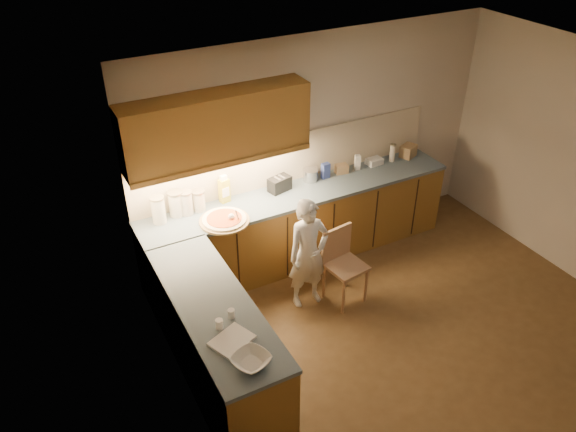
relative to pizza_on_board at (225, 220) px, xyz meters
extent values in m
plane|color=#50371B|center=(1.38, -1.52, -0.94)|extent=(4.50, 4.50, 0.00)
cube|color=#BDB1A2|center=(1.38, 0.48, 0.36)|extent=(4.50, 0.04, 2.60)
cube|color=#BDB1A2|center=(-0.87, -1.52, 0.36)|extent=(0.04, 4.00, 2.60)
cube|color=white|center=(1.38, -1.52, 1.66)|extent=(4.50, 4.00, 0.04)
cube|color=brown|center=(1.00, 0.18, -0.50)|extent=(3.75, 0.60, 0.88)
cube|color=brown|center=(-0.57, -1.12, -0.50)|extent=(0.60, 2.00, 0.88)
cube|color=#475966|center=(1.00, 0.18, -0.04)|extent=(3.77, 0.62, 0.04)
cube|color=#475966|center=(-0.57, -1.12, -0.04)|extent=(0.62, 2.02, 0.04)
cube|color=black|center=(-0.52, -0.12, -0.50)|extent=(0.02, 0.01, 0.80)
cube|color=black|center=(0.08, -0.12, -0.50)|extent=(0.02, 0.01, 0.80)
cube|color=black|center=(0.68, -0.12, -0.50)|extent=(0.02, 0.01, 0.80)
cube|color=black|center=(1.28, -0.12, -0.50)|extent=(0.02, 0.01, 0.80)
cube|color=black|center=(1.88, -0.12, -0.50)|extent=(0.02, 0.01, 0.80)
cube|color=black|center=(2.48, -0.12, -0.50)|extent=(0.02, 0.01, 0.80)
cube|color=beige|center=(1.00, 0.46, 0.27)|extent=(3.75, 0.02, 0.58)
cube|color=brown|center=(0.10, 0.30, 0.91)|extent=(1.95, 0.35, 0.70)
cube|color=brown|center=(0.10, 0.13, 0.56)|extent=(1.95, 0.02, 0.06)
cylinder|color=tan|center=(0.00, 0.00, -0.01)|extent=(0.52, 0.52, 0.02)
cylinder|color=beige|center=(0.00, 0.00, 0.01)|extent=(0.46, 0.46, 0.02)
cylinder|color=#C3411A|center=(0.00, 0.00, 0.02)|extent=(0.37, 0.37, 0.01)
sphere|color=white|center=(0.06, -0.04, 0.05)|extent=(0.07, 0.07, 0.07)
cylinder|color=white|center=(0.10, -0.10, 0.08)|extent=(0.09, 0.11, 0.21)
imported|color=white|center=(0.69, -0.56, -0.31)|extent=(0.47, 0.32, 1.27)
cylinder|color=tan|center=(0.92, -0.92, -0.73)|extent=(0.03, 0.03, 0.43)
cylinder|color=tan|center=(1.24, -0.87, -0.73)|extent=(0.03, 0.03, 0.43)
cylinder|color=tan|center=(0.87, -0.60, -0.73)|extent=(0.03, 0.03, 0.43)
cylinder|color=tan|center=(1.20, -0.55, -0.73)|extent=(0.03, 0.03, 0.43)
cube|color=tan|center=(1.06, -0.73, -0.50)|extent=(0.43, 0.43, 0.04)
cube|color=tan|center=(1.03, -0.56, -0.29)|extent=(0.38, 0.09, 0.38)
imported|color=silver|center=(-0.57, -1.90, 0.01)|extent=(0.36, 0.36, 0.07)
cylinder|color=white|center=(-0.60, 0.31, 0.12)|extent=(0.14, 0.14, 0.28)
cylinder|color=tan|center=(-0.60, 0.31, 0.27)|extent=(0.15, 0.15, 0.02)
cylinder|color=silver|center=(-0.39, 0.36, 0.11)|extent=(0.15, 0.15, 0.26)
cylinder|color=gray|center=(-0.39, 0.36, 0.25)|extent=(0.16, 0.16, 0.02)
cylinder|color=beige|center=(-0.29, 0.33, 0.10)|extent=(0.14, 0.14, 0.25)
cylinder|color=tan|center=(-0.29, 0.33, 0.24)|extent=(0.14, 0.14, 0.02)
cylinder|color=silver|center=(-0.15, 0.34, 0.09)|extent=(0.14, 0.14, 0.22)
cylinder|color=gray|center=(-0.15, 0.34, 0.21)|extent=(0.15, 0.15, 0.02)
cube|color=gold|center=(0.16, 0.38, 0.11)|extent=(0.12, 0.10, 0.28)
cube|color=silver|center=(0.16, 0.38, 0.28)|extent=(0.08, 0.06, 0.05)
cube|color=black|center=(0.80, 0.31, 0.06)|extent=(0.28, 0.20, 0.17)
cube|color=#ACACB1|center=(0.77, 0.30, 0.14)|extent=(0.05, 0.11, 0.00)
cube|color=#ACACB1|center=(0.84, 0.32, 0.14)|extent=(0.05, 0.11, 0.00)
cylinder|color=#B7B7BC|center=(1.23, 0.35, 0.04)|extent=(0.17, 0.17, 0.13)
cylinder|color=#B7B7BC|center=(1.23, 0.35, 0.11)|extent=(0.18, 0.18, 0.01)
cube|color=#2F408D|center=(1.42, 0.32, 0.07)|extent=(0.10, 0.07, 0.19)
cube|color=#A28057|center=(1.65, 0.34, 0.03)|extent=(0.17, 0.13, 0.11)
cube|color=silver|center=(1.87, 0.32, 0.07)|extent=(0.08, 0.08, 0.19)
cube|color=silver|center=(2.13, 0.33, 0.01)|extent=(0.20, 0.15, 0.08)
cylinder|color=white|center=(2.38, 0.30, 0.08)|extent=(0.07, 0.07, 0.21)
cylinder|color=gray|center=(2.38, 0.30, 0.20)|extent=(0.07, 0.07, 0.01)
cube|color=#987952|center=(2.63, 0.31, 0.05)|extent=(0.24, 0.22, 0.15)
cube|color=white|center=(-0.61, -1.62, -0.01)|extent=(0.38, 0.35, 0.02)
cylinder|color=white|center=(-0.64, -1.43, 0.02)|extent=(0.07, 0.07, 0.08)
cylinder|color=silver|center=(-0.50, -1.36, 0.02)|extent=(0.07, 0.07, 0.08)
camera|label=1|loc=(-1.71, -4.62, 3.19)|focal=35.00mm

